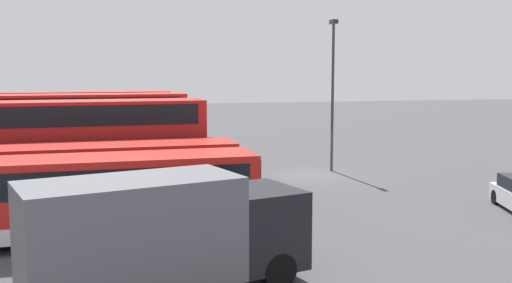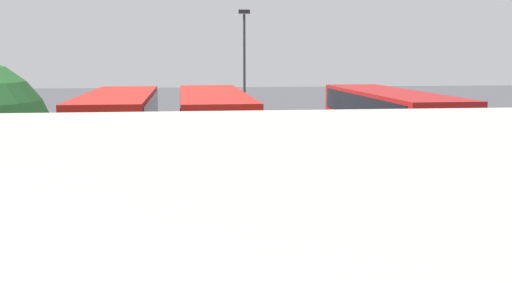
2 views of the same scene
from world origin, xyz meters
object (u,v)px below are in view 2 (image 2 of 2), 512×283
Objects in this scene: bus_single_deck_seventh at (35,166)px; bus_double_decker_sixth at (120,147)px; bus_double_decker_third at (388,142)px; bus_single_deck_fourth at (296,163)px; bus_double_decker_fifth at (213,145)px; lamp_post_tall at (244,70)px; car_hatchback_silver at (397,127)px; bus_single_deck_second at (457,158)px.

bus_double_decker_sixth is at bearing 168.59° from bus_single_deck_seventh.
bus_double_decker_third is 3.92m from bus_single_deck_fourth.
lamp_post_tall is at bearing -100.59° from bus_double_decker_fifth.
car_hatchback_silver is at bearing -134.66° from bus_double_decker_sixth.
bus_single_deck_fourth is 1.13× the size of bus_double_decker_sixth.
lamp_post_tall reaches higher than car_hatchback_silver.
bus_double_decker_fifth is 3.69m from bus_double_decker_sixth.
bus_double_decker_sixth is at bearing 1.80° from bus_single_deck_fourth.
bus_single_deck_second is 17.65m from bus_single_deck_seventh.
bus_double_decker_sixth reaches higher than bus_single_deck_seventh.
lamp_post_tall is (0.87, -13.58, 3.44)m from bus_single_deck_fourth.
bus_single_deck_second reaches higher than car_hatchback_silver.
car_hatchback_silver is (-14.18, -17.96, -1.75)m from bus_double_decker_fifth.
bus_single_deck_fourth is 1.02× the size of bus_single_deck_seventh.
lamp_post_tall reaches higher than bus_double_decker_sixth.
bus_double_decker_third is at bearing 177.51° from bus_single_deck_seventh.
bus_double_decker_third is at bearing 177.71° from bus_single_deck_fourth.
bus_double_decker_third is 14.41m from bus_single_deck_seventh.
bus_single_deck_fourth is (7.10, 0.33, -0.00)m from bus_single_deck_second.
lamp_post_tall is (7.97, -13.24, 3.44)m from bus_single_deck_second.
bus_double_decker_third reaches higher than bus_single_deck_fourth.
bus_double_decker_third is (3.28, 0.49, 0.83)m from bus_single_deck_second.
bus_double_decker_sixth is 2.18× the size of car_hatchback_silver.
bus_double_decker_sixth is at bearing 45.34° from car_hatchback_silver.
bus_double_decker_third is at bearing 68.94° from car_hatchback_silver.
lamp_post_tall is at bearing -58.97° from bus_single_deck_second.
bus_double_decker_fifth is (7.25, -0.05, 0.00)m from bus_double_decker_third.
bus_double_decker_fifth is at bearing 79.41° from lamp_post_tall.
car_hatchback_silver is (-17.86, -18.08, -1.75)m from bus_double_decker_sixth.
bus_single_deck_second is 15.83m from lamp_post_tall.
bus_double_decker_sixth reaches higher than car_hatchback_silver.
bus_double_decker_sixth is (7.11, 0.22, 0.82)m from bus_single_deck_fourth.
bus_double_decker_fifth is 0.98× the size of bus_single_deck_seventh.
bus_single_deck_second and bus_single_deck_seventh have the same top height.
bus_double_decker_fifth is 22.95m from car_hatchback_silver.
lamp_post_tall reaches higher than bus_double_decker_fifth.
bus_double_decker_fifth is (3.43, 0.10, 0.83)m from bus_single_deck_fourth.
bus_double_decker_fifth is 2.36× the size of car_hatchback_silver.
lamp_post_tall reaches higher than bus_single_deck_fourth.
bus_single_deck_seventh is at bearing 53.54° from lamp_post_tall.
bus_double_decker_third is 7.25m from bus_double_decker_fifth.
lamp_post_tall reaches higher than bus_single_deck_second.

